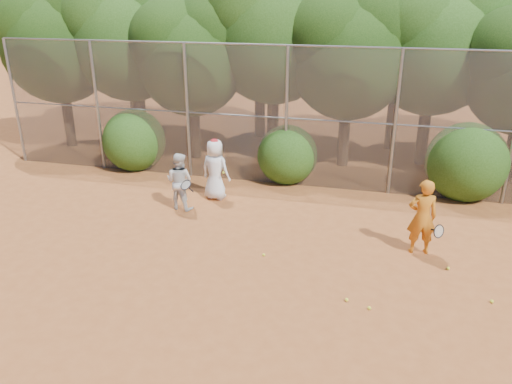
# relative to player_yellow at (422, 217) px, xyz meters

# --- Properties ---
(ground) EXTENTS (80.00, 80.00, 0.00)m
(ground) POSITION_rel_player_yellow_xyz_m (-2.67, -2.58, -0.85)
(ground) COLOR brown
(ground) RESTS_ON ground
(fence_back) EXTENTS (20.05, 0.09, 4.03)m
(fence_back) POSITION_rel_player_yellow_xyz_m (-2.78, 3.42, 1.20)
(fence_back) COLOR gray
(fence_back) RESTS_ON ground
(tree_0) EXTENTS (4.38, 3.81, 6.00)m
(tree_0) POSITION_rel_player_yellow_xyz_m (-12.11, 5.46, 3.08)
(tree_0) COLOR black
(tree_0) RESTS_ON ground
(tree_1) EXTENTS (4.64, 4.03, 6.35)m
(tree_1) POSITION_rel_player_yellow_xyz_m (-9.61, 5.96, 3.31)
(tree_1) COLOR black
(tree_1) RESTS_ON ground
(tree_2) EXTENTS (3.99, 3.47, 5.47)m
(tree_2) POSITION_rel_player_yellow_xyz_m (-7.11, 5.25, 2.73)
(tree_2) COLOR black
(tree_2) RESTS_ON ground
(tree_3) EXTENTS (4.89, 4.26, 6.70)m
(tree_3) POSITION_rel_player_yellow_xyz_m (-4.60, 6.26, 3.54)
(tree_3) COLOR black
(tree_3) RESTS_ON ground
(tree_4) EXTENTS (4.19, 3.64, 5.73)m
(tree_4) POSITION_rel_player_yellow_xyz_m (-2.11, 5.66, 2.91)
(tree_4) COLOR black
(tree_4) RESTS_ON ground
(tree_5) EXTENTS (4.51, 3.92, 6.17)m
(tree_5) POSITION_rel_player_yellow_xyz_m (0.39, 6.46, 3.20)
(tree_5) COLOR black
(tree_5) RESTS_ON ground
(tree_9) EXTENTS (4.83, 4.20, 6.62)m
(tree_9) POSITION_rel_player_yellow_xyz_m (-10.60, 8.26, 3.49)
(tree_9) COLOR black
(tree_9) RESTS_ON ground
(tree_10) EXTENTS (5.15, 4.48, 7.06)m
(tree_10) POSITION_rel_player_yellow_xyz_m (-5.60, 8.46, 3.78)
(tree_10) COLOR black
(tree_10) RESTS_ON ground
(tree_11) EXTENTS (4.64, 4.03, 6.35)m
(tree_11) POSITION_rel_player_yellow_xyz_m (-0.61, 8.06, 3.31)
(tree_11) COLOR black
(tree_11) RESTS_ON ground
(bush_0) EXTENTS (2.00, 2.00, 2.00)m
(bush_0) POSITION_rel_player_yellow_xyz_m (-8.67, 3.72, 0.15)
(bush_0) COLOR #204310
(bush_0) RESTS_ON ground
(bush_1) EXTENTS (1.80, 1.80, 1.80)m
(bush_1) POSITION_rel_player_yellow_xyz_m (-3.67, 3.72, 0.05)
(bush_1) COLOR #204310
(bush_1) RESTS_ON ground
(bush_2) EXTENTS (2.20, 2.20, 2.20)m
(bush_2) POSITION_rel_player_yellow_xyz_m (1.33, 3.72, 0.25)
(bush_2) COLOR #204310
(bush_2) RESTS_ON ground
(player_yellow) EXTENTS (0.83, 0.59, 1.71)m
(player_yellow) POSITION_rel_player_yellow_xyz_m (0.00, 0.00, 0.00)
(player_yellow) COLOR #C96E17
(player_yellow) RESTS_ON ground
(player_teen) EXTENTS (0.91, 0.69, 1.70)m
(player_teen) POSITION_rel_player_yellow_xyz_m (-5.30, 1.86, -0.01)
(player_teen) COLOR white
(player_teen) RESTS_ON ground
(player_white) EXTENTS (0.90, 0.82, 1.52)m
(player_white) POSITION_rel_player_yellow_xyz_m (-5.99, 0.97, -0.09)
(player_white) COLOR silver
(player_white) RESTS_ON ground
(ball_0) EXTENTS (0.07, 0.07, 0.07)m
(ball_0) POSITION_rel_player_yellow_xyz_m (-1.37, -2.30, -0.82)
(ball_0) COLOR yellow
(ball_0) RESTS_ON ground
(ball_1) EXTENTS (0.07, 0.07, 0.07)m
(ball_1) POSITION_rel_player_yellow_xyz_m (0.58, -0.64, -0.82)
(ball_1) COLOR yellow
(ball_1) RESTS_ON ground
(ball_2) EXTENTS (0.07, 0.07, 0.07)m
(ball_2) POSITION_rel_player_yellow_xyz_m (-0.95, -2.46, -0.82)
(ball_2) COLOR yellow
(ball_2) RESTS_ON ground
(ball_3) EXTENTS (0.07, 0.07, 0.07)m
(ball_3) POSITION_rel_player_yellow_xyz_m (1.24, -1.69, -0.82)
(ball_3) COLOR yellow
(ball_3) RESTS_ON ground
(ball_4) EXTENTS (0.07, 0.07, 0.07)m
(ball_4) POSITION_rel_player_yellow_xyz_m (-3.25, -1.02, -0.82)
(ball_4) COLOR yellow
(ball_4) RESTS_ON ground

